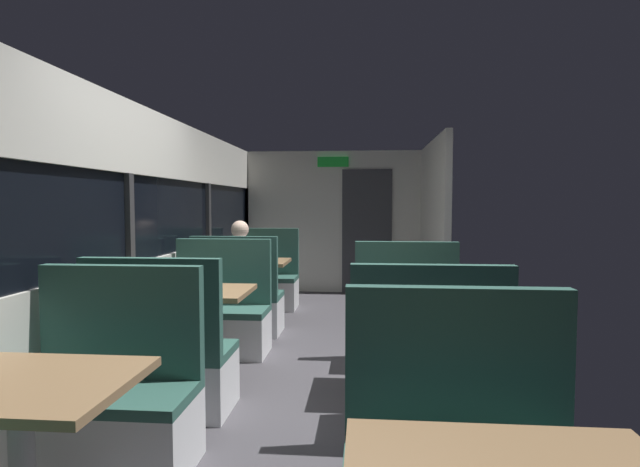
{
  "coord_description": "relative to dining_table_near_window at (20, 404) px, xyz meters",
  "views": [
    {
      "loc": [
        0.5,
        -3.97,
        1.46
      ],
      "look_at": [
        -0.03,
        2.08,
        1.09
      ],
      "focal_mm": 28.12,
      "sensor_mm": 36.0,
      "label": 1
    }
  ],
  "objects": [
    {
      "name": "bench_mid_window_facing_end",
      "position": [
        0.0,
        1.43,
        -0.31
      ],
      "size": [
        0.95,
        0.5,
        1.1
      ],
      "color": "silver",
      "rests_on": "ground_plane"
    },
    {
      "name": "dining_table_near_window",
      "position": [
        0.0,
        0.0,
        0.0
      ],
      "size": [
        0.9,
        0.7,
        0.74
      ],
      "color": "#9E9EA3",
      "rests_on": "ground_plane"
    },
    {
      "name": "ground_plane",
      "position": [
        0.89,
        2.09,
        -0.65
      ],
      "size": [
        3.3,
        9.2,
        0.02
      ],
      "primitive_type": "cube",
      "color": "#423F44"
    },
    {
      "name": "dining_table_mid_window",
      "position": [
        0.0,
        2.13,
        0.0
      ],
      "size": [
        0.9,
        0.7,
        0.74
      ],
      "color": "#9E9EA3",
      "rests_on": "ground_plane"
    },
    {
      "name": "seated_passenger",
      "position": [
        0.0,
        3.62,
        -0.1
      ],
      "size": [
        0.47,
        0.55,
        1.26
      ],
      "color": "#26262D",
      "rests_on": "ground_plane"
    },
    {
      "name": "carriage_window_panel_left",
      "position": [
        -0.56,
        2.09,
        0.47
      ],
      "size": [
        0.09,
        8.48,
        2.3
      ],
      "color": "beige",
      "rests_on": "ground_plane"
    },
    {
      "name": "dining_table_far_window",
      "position": [
        0.0,
        4.25,
        0.0
      ],
      "size": [
        0.9,
        0.7,
        0.74
      ],
      "color": "#9E9EA3",
      "rests_on": "ground_plane"
    },
    {
      "name": "bench_rear_aisle_facing_end",
      "position": [
        1.79,
        1.23,
        -0.31
      ],
      "size": [
        0.95,
        0.5,
        1.1
      ],
      "color": "silver",
      "rests_on": "ground_plane"
    },
    {
      "name": "bench_far_window_facing_entry",
      "position": [
        0.0,
        4.95,
        -0.31
      ],
      "size": [
        0.95,
        0.5,
        1.1
      ],
      "color": "silver",
      "rests_on": "ground_plane"
    },
    {
      "name": "dining_table_rear_aisle",
      "position": [
        1.79,
        1.93,
        0.0
      ],
      "size": [
        0.9,
        0.7,
        0.74
      ],
      "color": "#9E9EA3",
      "rests_on": "ground_plane"
    },
    {
      "name": "bench_far_window_facing_end",
      "position": [
        0.0,
        3.55,
        -0.31
      ],
      "size": [
        0.95,
        0.5,
        1.1
      ],
      "color": "silver",
      "rests_on": "ground_plane"
    },
    {
      "name": "bench_near_window_facing_entry",
      "position": [
        0.0,
        0.7,
        -0.31
      ],
      "size": [
        0.95,
        0.5,
        1.1
      ],
      "color": "silver",
      "rests_on": "ground_plane"
    },
    {
      "name": "carriage_end_bulkhead",
      "position": [
        0.95,
        6.28,
        0.5
      ],
      "size": [
        2.9,
        0.11,
        2.3
      ],
      "color": "beige",
      "rests_on": "ground_plane"
    },
    {
      "name": "bench_mid_window_facing_entry",
      "position": [
        0.0,
        2.83,
        -0.31
      ],
      "size": [
        0.95,
        0.5,
        1.1
      ],
      "color": "silver",
      "rests_on": "ground_plane"
    },
    {
      "name": "carriage_aisle_panel_right",
      "position": [
        2.34,
        5.09,
        0.51
      ],
      "size": [
        0.08,
        2.4,
        2.3
      ],
      "primitive_type": "cube",
      "color": "beige",
      "rests_on": "ground_plane"
    },
    {
      "name": "bench_rear_aisle_facing_entry",
      "position": [
        1.79,
        2.63,
        -0.31
      ],
      "size": [
        0.95,
        0.5,
        1.1
      ],
      "color": "silver",
      "rests_on": "ground_plane"
    }
  ]
}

